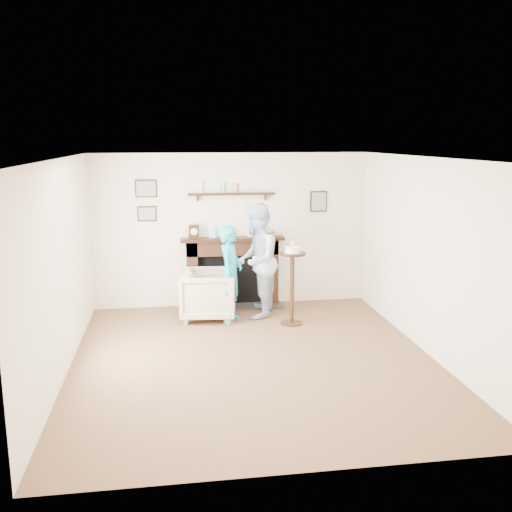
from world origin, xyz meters
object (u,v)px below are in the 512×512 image
at_px(man, 256,316).
at_px(armchair, 208,318).
at_px(pedestal_table, 292,274).
at_px(woman, 231,320).

bearing_deg(man, armchair, -73.21).
relative_size(man, pedestal_table, 1.41).
bearing_deg(man, pedestal_table, 61.47).
distance_m(woman, pedestal_table, 1.21).
height_order(woman, pedestal_table, pedestal_table).
bearing_deg(man, woman, -50.77).
xyz_separation_m(man, pedestal_table, (0.46, -0.47, 0.77)).
bearing_deg(pedestal_table, man, 134.71).
bearing_deg(armchair, pedestal_table, -105.99).
height_order(armchair, pedestal_table, pedestal_table).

